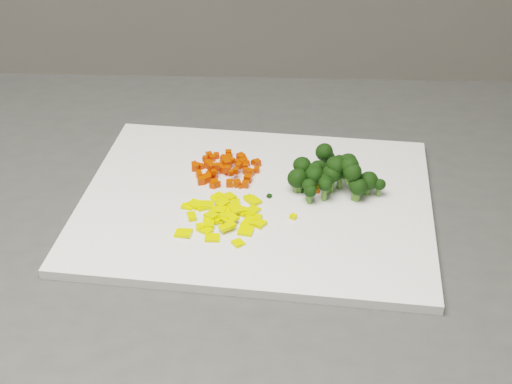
{
  "coord_description": "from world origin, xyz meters",
  "views": [
    {
      "loc": [
        0.31,
        -0.74,
        1.42
      ],
      "look_at": [
        0.36,
        -0.01,
        0.92
      ],
      "focal_mm": 50.0,
      "sensor_mm": 36.0,
      "label": 1
    }
  ],
  "objects": [
    {
      "name": "carrot_cube_61",
      "position": [
        0.3,
        0.05,
        0.92
      ],
      "size": [
        0.01,
        0.01,
        0.01
      ],
      "primitive_type": "cube",
      "rotation": [
        0.0,
        0.0,
        1.21
      ],
      "color": "red",
      "rests_on": "carrot_pile"
    },
    {
      "name": "carrot_cube_34",
      "position": [
        0.32,
        0.06,
        0.92
      ],
      "size": [
        0.01,
        0.01,
        0.01
      ],
      "primitive_type": "cube",
      "rotation": [
        0.0,
        0.0,
        2.8
      ],
      "color": "red",
      "rests_on": "carrot_pile"
    },
    {
      "name": "pepper_chunk_28",
      "position": [
        0.33,
        -0.02,
        0.91
      ],
      "size": [
        0.01,
        0.02,
        0.01
      ],
      "primitive_type": "cube",
      "rotation": [
        -0.11,
        0.12,
        1.46
      ],
      "color": "yellow",
      "rests_on": "pepper_pile"
    },
    {
      "name": "pepper_chunk_36",
      "position": [
        0.28,
        -0.02,
        0.91
      ],
      "size": [
        0.02,
        0.02,
        0.01
      ],
      "primitive_type": "cube",
      "rotation": [
        0.01,
        0.09,
        0.82
      ],
      "color": "yellow",
      "rests_on": "pepper_pile"
    },
    {
      "name": "stray_bit_12",
      "position": [
        0.4,
        -0.05,
        0.91
      ],
      "size": [
        0.01,
        0.01,
        0.01
      ],
      "primitive_type": "cube",
      "rotation": [
        0.0,
        0.0,
        0.93
      ],
      "color": "yellow",
      "rests_on": "cutting_board"
    },
    {
      "name": "pepper_pile",
      "position": [
        0.31,
        -0.05,
        0.92
      ],
      "size": [
        0.11,
        0.11,
        0.02
      ],
      "primitive_type": null,
      "color": "yellow",
      "rests_on": "cutting_board"
    },
    {
      "name": "pepper_chunk_25",
      "position": [
        0.27,
        -0.07,
        0.91
      ],
      "size": [
        0.02,
        0.02,
        0.01
      ],
      "primitive_type": "cube",
      "rotation": [
        0.07,
        0.09,
        2.91
      ],
      "color": "yellow",
      "rests_on": "pepper_pile"
    },
    {
      "name": "stray_bit_3",
      "position": [
        0.42,
        0.03,
        0.91
      ],
      "size": [
        0.01,
        0.01,
        0.0
      ],
      "primitive_type": "cube",
      "rotation": [
        0.0,
        0.0,
        2.87
      ],
      "color": "red",
      "rests_on": "cutting_board"
    },
    {
      "name": "broccoli_floret_20",
      "position": [
        0.47,
        0.02,
        0.93
      ],
      "size": [
        0.02,
        0.02,
        0.03
      ],
      "primitive_type": null,
      "color": "black",
      "rests_on": "broccoli_pile"
    },
    {
      "name": "pepper_chunk_5",
      "position": [
        0.27,
        -0.02,
        0.91
      ],
      "size": [
        0.02,
        0.01,
        0.0
      ],
      "primitive_type": "cube",
      "rotation": [
        -0.0,
        -0.13,
        2.82
      ],
      "color": "yellow",
      "rests_on": "pepper_pile"
    },
    {
      "name": "carrot_cube_33",
      "position": [
        0.3,
        0.04,
        0.92
      ],
      "size": [
        0.01,
        0.01,
        0.01
      ],
      "primitive_type": "cube",
      "rotation": [
        0.0,
        0.0,
        1.63
      ],
      "color": "red",
      "rests_on": "carrot_pile"
    },
    {
      "name": "pepper_chunk_26",
      "position": [
        0.3,
        -0.05,
        0.91
      ],
      "size": [
        0.02,
        0.02,
        0.01
      ],
      "primitive_type": "cube",
      "rotation": [
        0.13,
        0.05,
        2.59
      ],
      "color": "yellow",
      "rests_on": "pepper_pile"
    },
    {
      "name": "pepper_chunk_17",
      "position": [
        0.32,
        -0.03,
        0.91
      ],
      "size": [
        0.02,
        0.02,
        0.01
      ],
      "primitive_type": "cube",
      "rotation": [
        -0.09,
        -0.12,
        1.34
      ],
      "color": "yellow",
      "rests_on": "pepper_pile"
    },
    {
      "name": "pepper_chunk_23",
      "position": [
        0.3,
        -0.06,
        0.92
      ],
      "size": [
        0.01,
        0.02,
        0.01
      ],
      "primitive_type": "cube",
      "rotation": [
        0.09,
        0.12,
        0.01
      ],
      "color": "yellow",
      "rests_on": "pepper_pile"
    },
    {
      "name": "carrot_cube_0",
      "position": [
        0.35,
        0.07,
        0.92
      ],
      "size": [
        0.01,
        0.01,
        0.01
      ],
      "primitive_type": "cube",
      "rotation": [
        0.0,
        0.0,
        2.03
      ],
      "color": "red",
      "rests_on": "carrot_pile"
    },
    {
      "name": "carrot_cube_2",
      "position": [
        0.34,
        0.09,
        0.92
      ],
      "size": [
        0.01,
        0.01,
        0.01
      ],
      "primitive_type": "cube",
      "rotation": [
        0.0,
        0.0,
        1.16
      ],
      "color": "red",
      "rests_on": "carrot_pile"
    },
    {
      "name": "pepper_chunk_6",
      "position": [
        0.32,
        -0.04,
        0.92
      ],
      "size": [
        0.02,
        0.02,
        0.01
      ],
      "primitive_type": "cube",
      "rotation": [
        0.1,
        -0.11,
        1.98
      ],
      "color": "yellow",
      "rests_on": "pepper_pile"
    },
    {
      "name": "carrot_cube_25",
      "position": [
        0.29,
        0.07,
        0.91
      ],
      "size": [
        0.01,
        0.01,
        0.01
      ],
      "primitive_type": "cube",
      "rotation": [
        0.0,
        0.0,
        0.55
      ],
      "color": "red",
      "rests_on": "carrot_pile"
    },
    {
      "name": "broccoli_floret_1",
      "position": [
        0.42,
        -0.01,
        0.93
      ],
      "size": [
        0.02,
        0.02,
        0.03
      ],
      "primitive_type": null,
      "color": "black",
      "rests_on": "broccoli_pile"
    },
    {
      "name": "carrot_cube_40",
      "position": [
        0.35,
        0.03,
        0.92
      ],
      "size": [
        0.01,
        0.01,
        0.01
      ],
      "primitive_type": "cube",
      "rotation": [
        0.0,
        0.0,
        2.8
      ],
      "color": "red",
      "rests_on": "carrot_pile"
    },
    {
      "name": "pepper_chunk_2",
      "position": [
        0.32,
        -0.05,
        0.92
      ],
      "size": [
        0.02,
        0.02,
        0.01
      ],
      "primitive_type": "cube",
      "rotation": [
        -0.08,
        -0.06,
        2.33
      ],
      "color": "yellow",
      "rests_on": "pepper_pile"
    },
    {
      "name": "pepper_chunk_13",
      "position": [
        0.3,
        -0.08,
        0.91
      ],
      "size": [
        0.02,
        0.02,
        0.0
      ],
      "primitive_type": "cube",
      "rotation": [
        0.06,
        -0.02,
        3.06
      ],
      "color": "yellow",
      "rests_on": "pepper_pile"
    },
    {
      "name": "pepper_chunk_27",
      "position": [
        0.3,
        -0.05,
        0.92
      ],
      "size": [
        0.02,
        0.02,
        0.0
      ],
      "primitive_type": "cube",
      "rotation": [
        -0.09,
        0.03,
        0.81
      ],
      "color": "yellow",
      "rests_on": "pepper_pile"
    },
    {
      "name": "broccoli_floret_14",
      "position": [
        0.5,
        -0.0,
        0.93
      ],
      "size": [
        0.03,
        0.03,
        0.03
      ],
      "primitive_type": null,
      "color": "black",
      "rests_on": "broccoli_pile"
    },
    {
      "name": "pepper_chunk_10",
      "position": [
        0.33,
        -0.1,
        0.91
      ],
      "size": [
        0.02,
        0.02,
        0.01
      ],
      "primitive_type": "cube",
      "rotation": [
        0.06,
        0.12,
        0.58
      ],
      "color": "yellow",
      "rests_on": "pepper_pile"
    },
    {
      "name": "carrot_cube_28",
      "position": [
        0.32,
        0.09,
        0.92
      ],
      "size": [
        0.01,
        0.01,
        0.01
      ],
      "primitive_type": "cube",
      "rotation": [
        0.0,
        0.0,
        2.76
      ],
      "color": "red",
      "rests_on": "carrot_pile"
    },
    {
      "name": "pepper_chunk_30",
      "position": [
        0.35,
        -0.05,
        0.91
      ],
      "size": [
        0.02,
        0.02,
        0.01
      ],
      "primitive_type": "cube",
      "rotation": [
        0.02,
        0.14,
        2.79
      ],
      "color": "yellow",
      "rests_on": "pepper_pile"
    },
    {
      "name": "carrot_cube_32",
      "position": [
        0.35,
        0.07,
        0.92
      ],
      "size": [
        0.01,
        0.01,
        0.01
      ],
      "primitive_type": "cube",
      "rotation": [
        0.0,
        0.0,
        2.92
      ],
      "color": "red",
      "rests_on": "carrot_pile"
    },
    {
      "name": "carrot_cube_49",
      "position": [
        0.31,
        0.03,
        0.92
      ],
      "size": [
        0.01,
        0.01,
        0.01
      ],
      "primitive_type": "cube",
      "rotation": [
        0.0,
        0.0,
        0.08
      ],
      "color": "red",
      "rests_on": "carrot_pile"
    },
    {
      "name": "carrot_cube_4",
      "position": [
        0.31,
        0.05,
        0.92
      ],
      "size": [
        0.01,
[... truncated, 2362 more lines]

